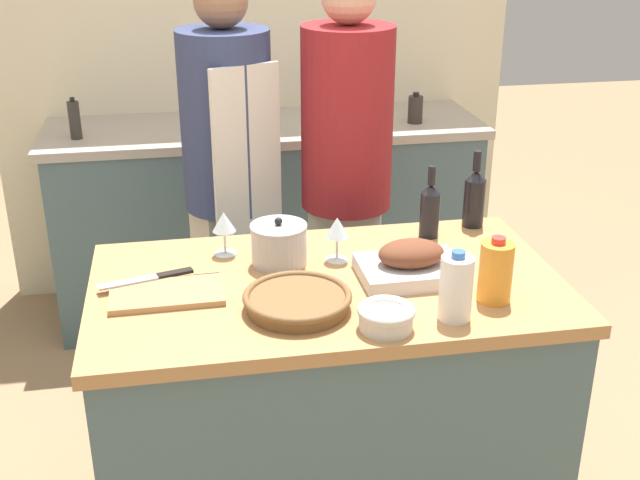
# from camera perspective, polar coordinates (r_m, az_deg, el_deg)

# --- Properties ---
(kitchen_island) EXTENTS (1.36, 0.77, 0.87)m
(kitchen_island) POSITION_cam_1_polar(r_m,az_deg,el_deg) (2.54, 0.48, -11.71)
(kitchen_island) COLOR #4C666B
(kitchen_island) RESTS_ON ground_plane
(back_counter) EXTENTS (2.00, 0.60, 0.92)m
(back_counter) POSITION_cam_1_polar(r_m,az_deg,el_deg) (3.86, -3.75, 1.63)
(back_counter) COLOR #4C666B
(back_counter) RESTS_ON ground_plane
(back_wall) EXTENTS (2.50, 0.10, 2.55)m
(back_wall) POSITION_cam_1_polar(r_m,az_deg,el_deg) (3.99, -4.69, 14.41)
(back_wall) COLOR beige
(back_wall) RESTS_ON ground_plane
(roasting_pan) EXTENTS (0.30, 0.22, 0.12)m
(roasting_pan) POSITION_cam_1_polar(r_m,az_deg,el_deg) (2.33, 6.46, -1.68)
(roasting_pan) COLOR #BCBCC1
(roasting_pan) RESTS_ON kitchen_island
(wicker_basket) EXTENTS (0.29, 0.29, 0.05)m
(wicker_basket) POSITION_cam_1_polar(r_m,az_deg,el_deg) (2.15, -1.62, -4.32)
(wicker_basket) COLOR brown
(wicker_basket) RESTS_ON kitchen_island
(cutting_board) EXTENTS (0.31, 0.18, 0.02)m
(cutting_board) POSITION_cam_1_polar(r_m,az_deg,el_deg) (2.26, -10.84, -3.80)
(cutting_board) COLOR #AD7F51
(cutting_board) RESTS_ON kitchen_island
(stock_pot) EXTENTS (0.17, 0.17, 0.15)m
(stock_pot) POSITION_cam_1_polar(r_m,az_deg,el_deg) (2.40, -2.94, -0.30)
(stock_pot) COLOR #B7B7BC
(stock_pot) RESTS_ON kitchen_island
(mixing_bowl) EXTENTS (0.15, 0.15, 0.07)m
(mixing_bowl) POSITION_cam_1_polar(r_m,az_deg,el_deg) (2.06, 4.72, -5.45)
(mixing_bowl) COLOR beige
(mixing_bowl) RESTS_ON kitchen_island
(juice_jug) EXTENTS (0.09, 0.09, 0.19)m
(juice_jug) POSITION_cam_1_polar(r_m,az_deg,el_deg) (2.22, 12.38, -2.21)
(juice_jug) COLOR orange
(juice_jug) RESTS_ON kitchen_island
(milk_jug) EXTENTS (0.09, 0.09, 0.19)m
(milk_jug) POSITION_cam_1_polar(r_m,az_deg,el_deg) (2.11, 9.64, -3.37)
(milk_jug) COLOR white
(milk_jug) RESTS_ON kitchen_island
(wine_bottle_green) EXTENTS (0.07, 0.07, 0.26)m
(wine_bottle_green) POSITION_cam_1_polar(r_m,az_deg,el_deg) (2.71, 10.92, 3.04)
(wine_bottle_green) COLOR black
(wine_bottle_green) RESTS_ON kitchen_island
(wine_bottle_dark) EXTENTS (0.06, 0.06, 0.24)m
(wine_bottle_dark) POSITION_cam_1_polar(r_m,az_deg,el_deg) (2.60, 7.81, 2.19)
(wine_bottle_dark) COLOR black
(wine_bottle_dark) RESTS_ON kitchen_island
(wine_glass_left) EXTENTS (0.07, 0.07, 0.14)m
(wine_glass_left) POSITION_cam_1_polar(r_m,az_deg,el_deg) (2.40, 1.23, 0.76)
(wine_glass_left) COLOR silver
(wine_glass_left) RESTS_ON kitchen_island
(wine_glass_right) EXTENTS (0.07, 0.07, 0.14)m
(wine_glass_right) POSITION_cam_1_polar(r_m,az_deg,el_deg) (2.46, -6.84, 1.15)
(wine_glass_right) COLOR silver
(wine_glass_right) RESTS_ON kitchen_island
(knife_chef) EXTENTS (0.27, 0.10, 0.01)m
(knife_chef) POSITION_cam_1_polar(r_m,az_deg,el_deg) (2.34, -12.03, -2.65)
(knife_chef) COLOR #B7B7BC
(knife_chef) RESTS_ON cutting_board
(knife_paring) EXTENTS (0.20, 0.04, 0.01)m
(knife_paring) POSITION_cam_1_polar(r_m,az_deg,el_deg) (2.35, -9.40, -2.72)
(knife_paring) COLOR #B7B7BC
(knife_paring) RESTS_ON kitchen_island
(condiment_bottle_tall) EXTENTS (0.06, 0.06, 0.17)m
(condiment_bottle_tall) POSITION_cam_1_polar(r_m,az_deg,el_deg) (3.64, 3.24, 9.21)
(condiment_bottle_tall) COLOR #234C28
(condiment_bottle_tall) RESTS_ON back_counter
(condiment_bottle_short) EXTENTS (0.07, 0.07, 0.14)m
(condiment_bottle_short) POSITION_cam_1_polar(r_m,az_deg,el_deg) (3.74, 6.80, 9.22)
(condiment_bottle_short) COLOR #332D28
(condiment_bottle_short) RESTS_ON back_counter
(condiment_bottle_extra) EXTENTS (0.05, 0.05, 0.18)m
(condiment_bottle_extra) POSITION_cam_1_polar(r_m,az_deg,el_deg) (3.61, -17.05, 8.17)
(condiment_bottle_extra) COLOR #332D28
(condiment_bottle_extra) RESTS_ON back_counter
(person_cook_aproned) EXTENTS (0.35, 0.37, 1.65)m
(person_cook_aproned) POSITION_cam_1_polar(r_m,az_deg,el_deg) (3.05, -6.45, 4.54)
(person_cook_aproned) COLOR beige
(person_cook_aproned) RESTS_ON ground_plane
(person_cook_guest) EXTENTS (0.34, 0.34, 1.67)m
(person_cook_guest) POSITION_cam_1_polar(r_m,az_deg,el_deg) (3.02, 1.89, 4.69)
(person_cook_guest) COLOR beige
(person_cook_guest) RESTS_ON ground_plane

